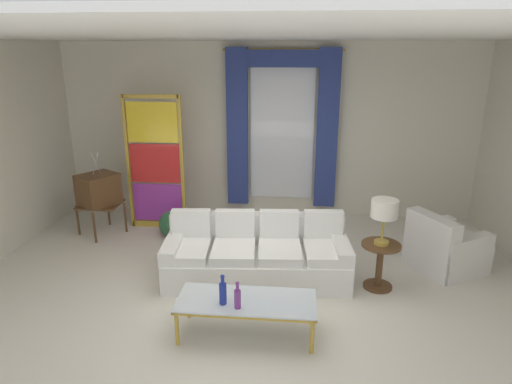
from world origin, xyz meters
The scene contains 14 objects.
ground_plane centered at (0.00, 0.00, 0.00)m, with size 16.00×16.00×0.00m, color silver.
wall_rear centered at (0.00, 3.06, 1.50)m, with size 8.00×0.12×3.00m, color silver.
ceiling_slab centered at (0.00, 0.80, 3.02)m, with size 8.00×7.60×0.04m, color white.
curtained_window centered at (0.27, 2.89, 1.74)m, with size 2.00×0.17×2.70m.
couch_white_long centered at (0.07, 0.53, 0.31)m, with size 2.40×1.11×0.86m.
coffee_table centered at (0.09, -0.73, 0.37)m, with size 1.43×0.58×0.41m.
bottle_blue_decanter centered at (0.02, -0.89, 0.53)m, with size 0.07×0.07×0.29m.
bottle_crystal_tall centered at (-0.14, -0.83, 0.54)m, with size 0.07×0.07×0.33m.
vintage_tv centered at (-2.57, 1.72, 0.73)m, with size 0.75×0.77×1.35m.
armchair_white centered at (2.57, 1.00, 0.29)m, with size 1.10×1.10×0.80m.
stained_glass_divider centered at (-1.74, 2.08, 1.06)m, with size 0.95×0.05×2.20m.
peacock_figurine centered at (-1.40, 1.59, 0.22)m, with size 0.44×0.60×0.50m.
round_side_table centered at (1.62, 0.39, 0.36)m, with size 0.48×0.48×0.59m.
table_lamp_brass centered at (1.62, 0.39, 1.03)m, with size 0.32×0.32×0.57m.
Camera 1 is at (0.59, -4.73, 2.87)m, focal length 31.34 mm.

